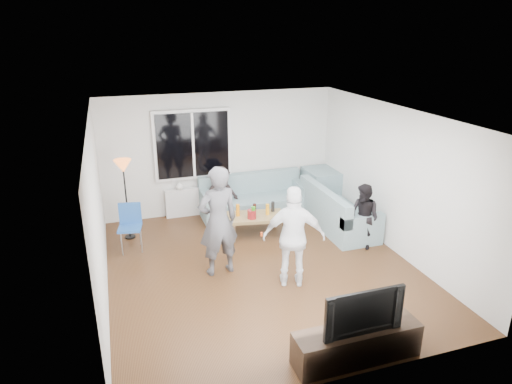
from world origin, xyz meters
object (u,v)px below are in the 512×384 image
object	(u,v)px
coffee_table	(255,225)
player_left	(218,221)
floor_lamp	(126,200)
sofa_back_section	(254,196)
side_chair	(130,228)
player_right	(294,237)
spectator_right	(364,217)
sofa_right_section	(339,208)
tv_console	(357,344)
television	(360,308)
spectator_back	(221,193)

from	to	relation	value
coffee_table	player_left	distance (m)	1.74
player_left	floor_lamp	bearing A→B (deg)	-62.69
sofa_back_section	side_chair	size ratio (longest dim) A/B	2.67
player_right	spectator_right	distance (m)	1.90
coffee_table	sofa_right_section	bearing A→B (deg)	-6.72
sofa_back_section	floor_lamp	world-z (taller)	floor_lamp
floor_lamp	tv_console	bearing A→B (deg)	-61.12
sofa_back_section	sofa_right_section	bearing A→B (deg)	-39.90
coffee_table	spectator_right	distance (m)	2.09
coffee_table	floor_lamp	world-z (taller)	floor_lamp
player_right	television	bearing A→B (deg)	112.00
player_right	tv_console	xyz separation A→B (m)	(0.07, -1.86, -0.60)
tv_console	player_right	bearing A→B (deg)	92.15
sofa_back_section	spectator_back	xyz separation A→B (m)	(-0.74, 0.03, 0.15)
floor_lamp	television	bearing A→B (deg)	-61.12
spectator_right	television	distance (m)	3.12
sofa_right_section	side_chair	distance (m)	4.08
player_right	television	distance (m)	1.86
spectator_back	spectator_right	bearing A→B (deg)	-43.37
coffee_table	tv_console	world-z (taller)	tv_console
television	sofa_back_section	bearing A→B (deg)	87.18
sofa_back_section	player_left	xyz separation A→B (m)	(-1.32, -2.19, 0.50)
spectator_right	sofa_right_section	bearing A→B (deg)	160.12
sofa_right_section	coffee_table	size ratio (longest dim) A/B	1.82
sofa_right_section	floor_lamp	distance (m)	4.16
floor_lamp	tv_console	world-z (taller)	floor_lamp
player_left	player_right	world-z (taller)	player_left
player_left	tv_console	xyz separation A→B (m)	(1.09, -2.58, -0.70)
sofa_back_section	coffee_table	size ratio (longest dim) A/B	2.09
floor_lamp	spectator_right	bearing A→B (deg)	-23.22
coffee_table	tv_console	xyz separation A→B (m)	(0.06, -3.79, 0.02)
spectator_right	sofa_back_section	bearing A→B (deg)	-166.23
floor_lamp	tv_console	xyz separation A→B (m)	(2.43, -4.40, -0.56)
side_chair	floor_lamp	bearing A→B (deg)	100.66
player_right	spectator_back	bearing A→B (deg)	-61.77
sofa_right_section	floor_lamp	world-z (taller)	floor_lamp
spectator_right	spectator_back	xyz separation A→B (m)	(-2.15, 2.15, -0.04)
sofa_back_section	spectator_back	size ratio (longest dim) A/B	2.02
sofa_right_section	side_chair	bearing A→B (deg)	86.27
sofa_right_section	spectator_right	xyz separation A→B (m)	(0.00, -0.94, 0.18)
floor_lamp	spectator_right	world-z (taller)	floor_lamp
side_chair	floor_lamp	xyz separation A→B (m)	(0.00, 0.54, 0.35)
floor_lamp	player_right	world-z (taller)	player_right
side_chair	spectator_right	world-z (taller)	spectator_right
floor_lamp	spectator_right	xyz separation A→B (m)	(4.07, -1.75, -0.17)
player_left	player_right	size ratio (longest dim) A/B	1.12
coffee_table	television	bearing A→B (deg)	-89.07
sofa_right_section	player_left	xyz separation A→B (m)	(-2.73, -1.01, 0.50)
sofa_right_section	spectator_back	world-z (taller)	spectator_back
player_right	spectator_back	world-z (taller)	player_right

